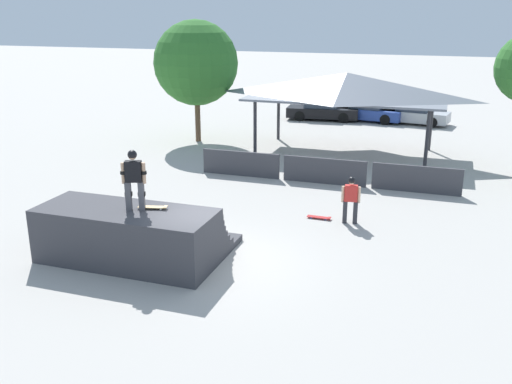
# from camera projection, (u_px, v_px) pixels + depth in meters

# --- Properties ---
(ground_plane) EXTENTS (160.00, 160.00, 0.00)m
(ground_plane) POSITION_uv_depth(u_px,v_px,m) (211.00, 264.00, 15.79)
(ground_plane) COLOR #ADA8A0
(quarter_pipe_ramp) EXTENTS (4.98, 3.45, 1.54)m
(quarter_pipe_ramp) POSITION_uv_depth(u_px,v_px,m) (132.00, 235.00, 15.98)
(quarter_pipe_ramp) COLOR #38383D
(quarter_pipe_ramp) RESTS_ON ground
(skater_on_deck) EXTENTS (0.72, 0.38, 1.67)m
(skater_on_deck) POSITION_uv_depth(u_px,v_px,m) (134.00, 176.00, 15.16)
(skater_on_deck) COLOR #4C4C51
(skater_on_deck) RESTS_ON quarter_pipe_ramp
(skateboard_on_deck) EXTENTS (0.83, 0.39, 0.09)m
(skateboard_on_deck) POSITION_uv_depth(u_px,v_px,m) (154.00, 207.00, 15.52)
(skateboard_on_deck) COLOR silver
(skateboard_on_deck) RESTS_ON quarter_pipe_ramp
(bystander_walking) EXTENTS (0.63, 0.27, 1.59)m
(bystander_walking) POSITION_uv_depth(u_px,v_px,m) (351.00, 196.00, 18.54)
(bystander_walking) COLOR #2D2D33
(bystander_walking) RESTS_ON ground
(skateboard_on_ground) EXTENTS (0.81, 0.22, 0.09)m
(skateboard_on_ground) POSITION_uv_depth(u_px,v_px,m) (320.00, 217.00, 19.18)
(skateboard_on_ground) COLOR blue
(skateboard_on_ground) RESTS_ON ground
(barrier_fence) EXTENTS (10.57, 0.12, 1.05)m
(barrier_fence) POSITION_uv_depth(u_px,v_px,m) (324.00, 171.00, 22.96)
(barrier_fence) COLOR #3D3D42
(barrier_fence) RESTS_ON ground
(pavilion_shelter) EXTENTS (9.27, 4.60, 3.89)m
(pavilion_shelter) POSITION_uv_depth(u_px,v_px,m) (347.00, 86.00, 27.06)
(pavilion_shelter) COLOR #2D2D33
(pavilion_shelter) RESTS_ON ground
(tree_beside_pavilion) EXTENTS (4.35, 4.35, 6.29)m
(tree_beside_pavilion) POSITION_uv_depth(u_px,v_px,m) (196.00, 63.00, 29.32)
(tree_beside_pavilion) COLOR brown
(tree_beside_pavilion) RESTS_ON ground
(parked_car_black) EXTENTS (4.62, 2.08, 1.27)m
(parked_car_black) POSITION_uv_depth(u_px,v_px,m) (323.00, 110.00, 36.29)
(parked_car_black) COLOR black
(parked_car_black) RESTS_ON ground
(parked_car_blue) EXTENTS (4.50, 2.36, 1.27)m
(parked_car_blue) POSITION_uv_depth(u_px,v_px,m) (368.00, 111.00, 35.91)
(parked_car_blue) COLOR navy
(parked_car_blue) RESTS_ON ground
(parked_car_silver) EXTENTS (4.28, 2.28, 1.27)m
(parked_car_silver) POSITION_uv_depth(u_px,v_px,m) (414.00, 114.00, 35.01)
(parked_car_silver) COLOR #A8AAAF
(parked_car_silver) RESTS_ON ground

